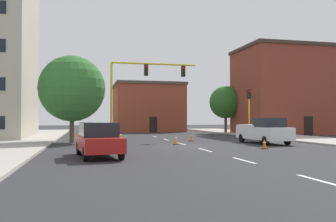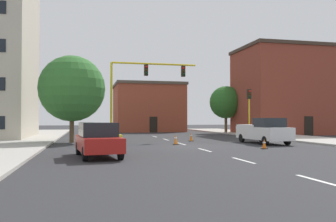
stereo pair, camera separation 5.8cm
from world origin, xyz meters
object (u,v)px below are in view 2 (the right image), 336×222
(traffic_signal_gantry, at_px, (124,116))
(tree_right_far, at_px, (226,102))
(traffic_cone_roadside_a, at_px, (191,137))
(traffic_cone_roadside_b, at_px, (176,139))
(pickup_truck_white, at_px, (264,131))
(traffic_light_pole_right, at_px, (249,102))
(tree_left_near, at_px, (72,89))
(traffic_cone_roadside_c, at_px, (264,144))
(sedan_red_near_left, at_px, (98,139))

(traffic_signal_gantry, height_order, tree_right_far, traffic_signal_gantry)
(traffic_cone_roadside_a, xyz_separation_m, traffic_cone_roadside_b, (-2.27, -3.58, 0.02))
(tree_right_far, bearing_deg, traffic_cone_roadside_a, -122.26)
(pickup_truck_white, bearing_deg, traffic_light_pole_right, 73.06)
(tree_left_near, xyz_separation_m, traffic_cone_roadside_b, (7.65, -3.86, -3.97))
(tree_right_far, distance_m, pickup_truck_white, 19.20)
(traffic_cone_roadside_a, height_order, traffic_cone_roadside_c, traffic_cone_roadside_a)
(sedan_red_near_left, height_order, traffic_cone_roadside_c, sedan_red_near_left)
(pickup_truck_white, relative_size, traffic_cone_roadside_b, 6.97)
(traffic_signal_gantry, distance_m, sedan_red_near_left, 12.53)
(traffic_cone_roadside_b, bearing_deg, pickup_truck_white, -4.08)
(sedan_red_near_left, bearing_deg, tree_right_far, 55.70)
(traffic_signal_gantry, distance_m, pickup_truck_white, 11.70)
(traffic_light_pole_right, height_order, traffic_cone_roadside_c, traffic_light_pole_right)
(traffic_cone_roadside_b, xyz_separation_m, traffic_cone_roadside_c, (4.63, -4.81, -0.08))
(traffic_light_pole_right, xyz_separation_m, traffic_cone_roadside_b, (-8.93, -6.13, -3.14))
(tree_right_far, xyz_separation_m, pickup_truck_white, (-4.42, -18.43, -3.10))
(pickup_truck_white, xyz_separation_m, sedan_red_near_left, (-12.80, -6.82, -0.09))
(tree_left_near, relative_size, traffic_cone_roadside_a, 9.29)
(traffic_signal_gantry, height_order, pickup_truck_white, traffic_signal_gantry)
(traffic_cone_roadside_a, distance_m, traffic_cone_roadside_c, 8.72)
(traffic_signal_gantry, relative_size, traffic_cone_roadside_a, 11.12)
(traffic_signal_gantry, bearing_deg, sedan_red_near_left, -101.54)
(traffic_light_pole_right, bearing_deg, traffic_cone_roadside_b, -145.54)
(traffic_light_pole_right, relative_size, tree_left_near, 0.68)
(traffic_cone_roadside_c, bearing_deg, tree_left_near, 144.79)
(traffic_cone_roadside_b, bearing_deg, tree_left_near, 153.24)
(traffic_cone_roadside_b, bearing_deg, traffic_cone_roadside_c, -46.07)
(pickup_truck_white, xyz_separation_m, traffic_cone_roadside_a, (-4.64, 4.07, -0.60))
(traffic_light_pole_right, distance_m, traffic_cone_roadside_a, 7.80)
(tree_left_near, bearing_deg, pickup_truck_white, -16.63)
(traffic_light_pole_right, distance_m, traffic_cone_roadside_c, 12.18)
(pickup_truck_white, height_order, traffic_cone_roadside_a, pickup_truck_white)
(pickup_truck_white, bearing_deg, traffic_cone_roadside_c, -117.80)
(tree_right_far, xyz_separation_m, tree_left_near, (-18.98, -14.08, 0.28))
(traffic_signal_gantry, xyz_separation_m, tree_left_near, (-4.25, -1.04, 2.15))
(traffic_signal_gantry, relative_size, sedan_red_near_left, 1.79)
(tree_right_far, distance_m, tree_left_near, 23.63)
(tree_right_far, relative_size, tree_left_near, 0.89)
(traffic_cone_roadside_b, distance_m, traffic_cone_roadside_c, 6.68)
(pickup_truck_white, xyz_separation_m, traffic_cone_roadside_b, (-6.91, 0.49, -0.59))
(traffic_signal_gantry, bearing_deg, pickup_truck_white, -27.58)
(pickup_truck_white, distance_m, traffic_cone_roadside_b, 6.95)
(sedan_red_near_left, relative_size, traffic_cone_roadside_b, 5.97)
(tree_left_near, height_order, pickup_truck_white, tree_left_near)
(traffic_cone_roadside_a, bearing_deg, pickup_truck_white, -41.26)
(tree_left_near, xyz_separation_m, traffic_cone_roadside_c, (12.28, -8.67, -4.04))
(sedan_red_near_left, relative_size, traffic_cone_roadside_a, 6.21)
(tree_right_far, relative_size, traffic_cone_roadside_a, 8.24)
(traffic_signal_gantry, height_order, traffic_cone_roadside_a, traffic_signal_gantry)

